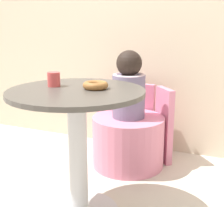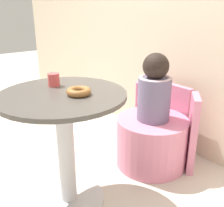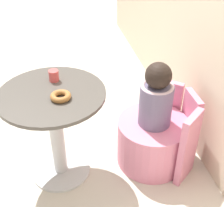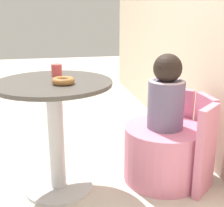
{
  "view_description": "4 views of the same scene",
  "coord_description": "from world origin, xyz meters",
  "px_view_note": "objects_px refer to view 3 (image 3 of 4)",
  "views": [
    {
      "loc": [
        0.86,
        -1.45,
        1.07
      ],
      "look_at": [
        0.12,
        0.29,
        0.59
      ],
      "focal_mm": 50.0,
      "sensor_mm": 36.0,
      "label": 1
    },
    {
      "loc": [
        1.33,
        -0.69,
        1.2
      ],
      "look_at": [
        0.04,
        0.33,
        0.59
      ],
      "focal_mm": 42.0,
      "sensor_mm": 36.0,
      "label": 2
    },
    {
      "loc": [
        1.84,
        -0.01,
        1.87
      ],
      "look_at": [
        0.11,
        0.36,
        0.63
      ],
      "focal_mm": 50.0,
      "sensor_mm": 36.0,
      "label": 3
    },
    {
      "loc": [
        1.96,
        -0.08,
        1.16
      ],
      "look_at": [
        0.04,
        0.33,
        0.57
      ],
      "focal_mm": 50.0,
      "sensor_mm": 36.0,
      "label": 4
    }
  ],
  "objects_px": {
    "round_table": "(55,120)",
    "child_figure": "(156,97)",
    "donut": "(61,96)",
    "cup": "(54,76)",
    "tub_chair": "(152,141)"
  },
  "relations": [
    {
      "from": "cup",
      "to": "donut",
      "type": "bearing_deg",
      "value": 6.52
    },
    {
      "from": "round_table",
      "to": "tub_chair",
      "type": "xyz_separation_m",
      "value": [
        0.03,
        0.73,
        -0.31
      ]
    },
    {
      "from": "tub_chair",
      "to": "cup",
      "type": "bearing_deg",
      "value": -104.76
    },
    {
      "from": "round_table",
      "to": "child_figure",
      "type": "relative_size",
      "value": 1.47
    },
    {
      "from": "round_table",
      "to": "tub_chair",
      "type": "distance_m",
      "value": 0.8
    },
    {
      "from": "round_table",
      "to": "cup",
      "type": "relative_size",
      "value": 9.36
    },
    {
      "from": "tub_chair",
      "to": "donut",
      "type": "relative_size",
      "value": 4.06
    },
    {
      "from": "donut",
      "to": "child_figure",
      "type": "bearing_deg",
      "value": 94.77
    },
    {
      "from": "child_figure",
      "to": "cup",
      "type": "relative_size",
      "value": 6.38
    },
    {
      "from": "tub_chair",
      "to": "round_table",
      "type": "bearing_deg",
      "value": -92.27
    },
    {
      "from": "donut",
      "to": "tub_chair",
      "type": "bearing_deg",
      "value": 94.77
    },
    {
      "from": "tub_chair",
      "to": "child_figure",
      "type": "height_order",
      "value": "child_figure"
    },
    {
      "from": "child_figure",
      "to": "donut",
      "type": "height_order",
      "value": "child_figure"
    },
    {
      "from": "donut",
      "to": "round_table",
      "type": "bearing_deg",
      "value": -145.93
    },
    {
      "from": "donut",
      "to": "cup",
      "type": "bearing_deg",
      "value": -173.48
    }
  ]
}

